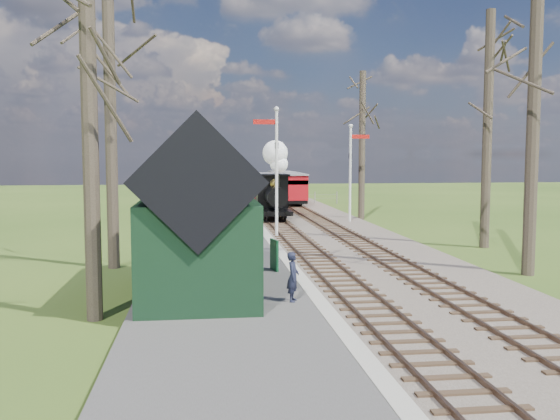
# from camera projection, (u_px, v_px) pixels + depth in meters

# --- Properties ---
(ground) EXTENTS (140.00, 140.00, 0.00)m
(ground) POSITION_uv_depth(u_px,v_px,m) (393.00, 333.00, 13.93)
(ground) COLOR #365219
(ground) RESTS_ON ground
(distant_hills) EXTENTS (114.40, 48.00, 22.02)m
(distant_hills) POSITION_uv_depth(u_px,v_px,m) (248.00, 314.00, 79.17)
(distant_hills) COLOR #385B23
(distant_hills) RESTS_ON ground
(ballast_bed) EXTENTS (8.00, 60.00, 0.10)m
(ballast_bed) POSITION_uv_depth(u_px,v_px,m) (299.00, 223.00, 35.83)
(ballast_bed) COLOR brown
(ballast_bed) RESTS_ON ground
(track_near) EXTENTS (1.60, 60.00, 0.15)m
(track_near) POSITION_uv_depth(u_px,v_px,m) (276.00, 222.00, 35.66)
(track_near) COLOR brown
(track_near) RESTS_ON ground
(track_far) EXTENTS (1.60, 60.00, 0.15)m
(track_far) POSITION_uv_depth(u_px,v_px,m) (321.00, 222.00, 35.98)
(track_far) COLOR brown
(track_far) RESTS_ON ground
(platform) EXTENTS (5.00, 44.00, 0.20)m
(platform) POSITION_uv_depth(u_px,v_px,m) (219.00, 243.00, 27.32)
(platform) COLOR #474442
(platform) RESTS_ON ground
(coping_strip) EXTENTS (0.40, 44.00, 0.21)m
(coping_strip) POSITION_uv_depth(u_px,v_px,m) (271.00, 242.00, 27.61)
(coping_strip) COLOR #B2AD9E
(coping_strip) RESTS_ON ground
(station_shed) EXTENTS (3.25, 6.30, 4.78)m
(station_shed) POSITION_uv_depth(u_px,v_px,m) (199.00, 217.00, 17.14)
(station_shed) COLOR black
(station_shed) RESTS_ON platform
(semaphore_near) EXTENTS (1.22, 0.24, 6.22)m
(semaphore_near) POSITION_uv_depth(u_px,v_px,m) (275.00, 162.00, 29.32)
(semaphore_near) COLOR silver
(semaphore_near) RESTS_ON ground
(semaphore_far) EXTENTS (1.22, 0.24, 5.72)m
(semaphore_far) POSITION_uv_depth(u_px,v_px,m) (352.00, 165.00, 35.91)
(semaphore_far) COLOR silver
(semaphore_far) RESTS_ON ground
(bare_trees) EXTENTS (15.51, 22.39, 12.00)m
(bare_trees) POSITION_uv_depth(u_px,v_px,m) (348.00, 122.00, 23.61)
(bare_trees) COLOR #382D23
(bare_trees) RESTS_ON ground
(fence_line) EXTENTS (12.60, 0.08, 1.00)m
(fence_line) POSITION_uv_depth(u_px,v_px,m) (259.00, 198.00, 49.49)
(fence_line) COLOR slate
(fence_line) RESTS_ON ground
(locomotive) EXTENTS (1.83, 4.27, 4.57)m
(locomotive) POSITION_uv_depth(u_px,v_px,m) (274.00, 186.00, 36.61)
(locomotive) COLOR black
(locomotive) RESTS_ON ground
(coach) EXTENTS (2.13, 7.32, 2.25)m
(coach) POSITION_uv_depth(u_px,v_px,m) (264.00, 190.00, 42.65)
(coach) COLOR black
(coach) RESTS_ON ground
(red_carriage_a) EXTENTS (1.92, 4.75, 2.02)m
(red_carriage_a) POSITION_uv_depth(u_px,v_px,m) (292.00, 188.00, 47.62)
(red_carriage_a) COLOR black
(red_carriage_a) RESTS_ON ground
(red_carriage_b) EXTENTS (1.92, 4.75, 2.02)m
(red_carriage_b) POSITION_uv_depth(u_px,v_px,m) (282.00, 185.00, 53.05)
(red_carriage_b) COLOR black
(red_carriage_b) RESTS_ON ground
(sign_board) EXTENTS (0.23, 0.69, 1.01)m
(sign_board) POSITION_uv_depth(u_px,v_px,m) (274.00, 255.00, 20.42)
(sign_board) COLOR #0F4724
(sign_board) RESTS_ON platform
(bench) EXTENTS (0.40, 1.25, 0.71)m
(bench) POSITION_uv_depth(u_px,v_px,m) (247.00, 274.00, 18.02)
(bench) COLOR #482E19
(bench) RESTS_ON platform
(person) EXTENTS (0.43, 0.54, 1.29)m
(person) POSITION_uv_depth(u_px,v_px,m) (293.00, 277.00, 16.07)
(person) COLOR #1B1E31
(person) RESTS_ON platform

